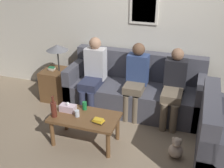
{
  "coord_description": "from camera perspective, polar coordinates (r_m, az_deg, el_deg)",
  "views": [
    {
      "loc": [
        0.97,
        -3.72,
        2.54
      ],
      "look_at": [
        -0.22,
        -0.1,
        0.71
      ],
      "focal_mm": 45.0,
      "sensor_mm": 36.0,
      "label": 1
    }
  ],
  "objects": [
    {
      "name": "ground_plane",
      "position": [
        4.61,
        2.97,
        -7.89
      ],
      "size": [
        16.0,
        16.0,
        0.0
      ],
      "primitive_type": "plane",
      "color": "gray"
    },
    {
      "name": "wall_back",
      "position": [
        4.96,
        6.4,
        11.0
      ],
      "size": [
        9.0,
        0.08,
        2.6
      ],
      "color": "silver",
      "rests_on": "ground_plane"
    },
    {
      "name": "couch_main",
      "position": [
        4.89,
        4.7,
        -1.4
      ],
      "size": [
        2.29,
        0.88,
        0.95
      ],
      "color": "#4C4C56",
      "rests_on": "ground_plane"
    },
    {
      "name": "coffee_table",
      "position": [
        4.0,
        -5.53,
        -7.34
      ],
      "size": [
        0.95,
        0.54,
        0.44
      ],
      "color": "brown",
      "rests_on": "ground_plane"
    },
    {
      "name": "side_table_with_lamp",
      "position": [
        5.27,
        -11.02,
        0.59
      ],
      "size": [
        0.5,
        0.5,
        1.06
      ],
      "color": "brown",
      "rests_on": "ground_plane"
    },
    {
      "name": "wine_bottle",
      "position": [
        3.96,
        -11.77,
        -4.98
      ],
      "size": [
        0.08,
        0.08,
        0.32
      ],
      "color": "#562319",
      "rests_on": "coffee_table"
    },
    {
      "name": "drinking_glass",
      "position": [
        3.95,
        -7.11,
        -5.95
      ],
      "size": [
        0.07,
        0.07,
        0.09
      ],
      "color": "silver",
      "rests_on": "coffee_table"
    },
    {
      "name": "book_stack",
      "position": [
        3.8,
        -2.79,
        -7.48
      ],
      "size": [
        0.17,
        0.13,
        0.05
      ],
      "color": "black",
      "rests_on": "coffee_table"
    },
    {
      "name": "soda_can",
      "position": [
        4.09,
        -5.59,
        -4.41
      ],
      "size": [
        0.07,
        0.07,
        0.12
      ],
      "color": "#197A38",
      "rests_on": "coffee_table"
    },
    {
      "name": "tissue_box",
      "position": [
        4.08,
        -8.94,
        -4.82
      ],
      "size": [
        0.23,
        0.12,
        0.15
      ],
      "color": "silver",
      "rests_on": "coffee_table"
    },
    {
      "name": "person_left",
      "position": [
        4.74,
        -3.83,
        2.4
      ],
      "size": [
        0.34,
        0.62,
        1.25
      ],
      "color": "#2D334C",
      "rests_on": "ground_plane"
    },
    {
      "name": "person_middle",
      "position": [
        4.59,
        4.91,
        1.39
      ],
      "size": [
        0.34,
        0.57,
        1.21
      ],
      "color": "#756651",
      "rests_on": "ground_plane"
    },
    {
      "name": "person_right",
      "position": [
        4.49,
        12.45,
        -0.03
      ],
      "size": [
        0.34,
        0.65,
        1.19
      ],
      "color": "#756651",
      "rests_on": "ground_plane"
    },
    {
      "name": "teddy_bear",
      "position": [
        3.95,
        12.85,
        -12.68
      ],
      "size": [
        0.2,
        0.2,
        0.31
      ],
      "color": "beige",
      "rests_on": "ground_plane"
    }
  ]
}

